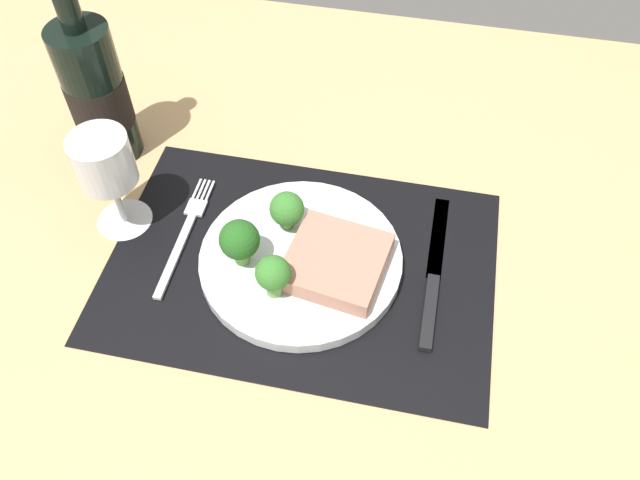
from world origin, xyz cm
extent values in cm
cube|color=tan|center=(0.00, 0.00, -1.50)|extent=(140.00, 110.00, 3.00)
cube|color=black|center=(0.00, 0.00, 0.15)|extent=(46.51, 32.46, 0.30)
cylinder|color=silver|center=(0.00, 0.00, 1.10)|extent=(24.35, 24.35, 1.60)
cube|color=tan|center=(4.43, -0.88, 3.09)|extent=(12.61, 12.55, 2.39)
cylinder|color=#6B994C|center=(-6.58, -2.09, 2.92)|extent=(1.74, 1.74, 2.03)
sphere|color=#235B1E|center=(-6.58, -2.09, 5.95)|extent=(4.74, 4.74, 4.74)
cylinder|color=#5B8942|center=(-2.56, 4.16, 2.63)|extent=(1.37, 1.37, 1.47)
sphere|color=#387A2D|center=(-2.56, 4.16, 5.17)|extent=(4.24, 4.24, 4.24)
cylinder|color=#6B994C|center=(-1.77, -5.57, 2.90)|extent=(1.89, 1.89, 1.99)
sphere|color=#387A2D|center=(-1.77, -5.57, 5.61)|extent=(4.04, 4.04, 4.04)
cube|color=silver|center=(-15.25, -2.00, 0.55)|extent=(1.00, 13.00, 0.50)
cube|color=silver|center=(-15.25, 5.80, 0.55)|extent=(2.40, 2.60, 0.40)
cube|color=silver|center=(-16.15, 8.90, 0.55)|extent=(0.30, 3.60, 0.35)
cube|color=silver|center=(-15.55, 8.90, 0.55)|extent=(0.30, 3.60, 0.35)
cube|color=silver|center=(-14.95, 8.90, 0.55)|extent=(0.30, 3.60, 0.35)
cube|color=silver|center=(-14.35, 8.90, 0.55)|extent=(0.30, 3.60, 0.35)
cube|color=black|center=(15.93, -3.90, 0.70)|extent=(1.40, 10.00, 0.80)
cube|color=silver|center=(15.93, 7.60, 0.45)|extent=(1.80, 13.00, 0.30)
cylinder|color=black|center=(-29.96, 14.28, 9.70)|extent=(7.70, 7.70, 19.41)
cylinder|color=black|center=(-29.96, 14.28, 8.73)|extent=(7.85, 7.85, 6.79)
cylinder|color=silver|center=(-23.67, 2.31, 0.20)|extent=(6.98, 6.98, 0.40)
cylinder|color=silver|center=(-23.67, 2.31, 4.06)|extent=(0.80, 0.80, 7.32)
cylinder|color=silver|center=(-23.67, 2.31, 10.90)|extent=(6.96, 6.96, 6.34)
cylinder|color=#560C19|center=(-23.67, 2.31, 8.77)|extent=(6.12, 6.12, 2.08)
camera|label=1|loc=(11.61, -44.63, 63.83)|focal=36.32mm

